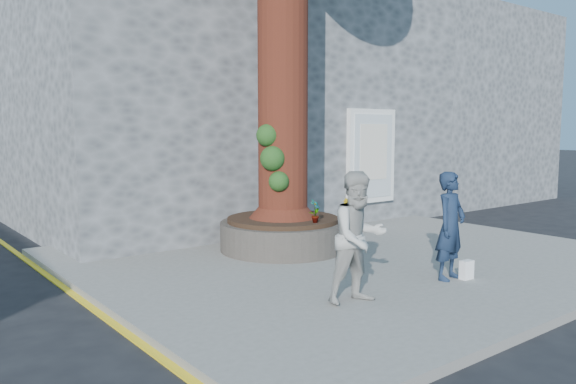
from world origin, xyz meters
TOP-DOWN VIEW (x-y plane):
  - ground at (0.00, 0.00)m, footprint 120.00×120.00m
  - pavement at (1.50, 1.00)m, footprint 9.00×8.00m
  - yellow_line at (-3.05, 1.00)m, footprint 0.10×30.00m
  - stone_shop at (2.50, 7.20)m, footprint 10.30×8.30m
  - neighbour_shop at (10.50, 7.20)m, footprint 6.00×8.00m
  - planter at (0.80, 2.00)m, footprint 2.30×2.30m
  - man at (1.47, -1.16)m, footprint 0.63×0.46m
  - woman at (-0.39, -1.13)m, footprint 0.91×0.76m
  - shopping_bag at (1.67, -1.32)m, footprint 0.21×0.13m
  - plant_a at (0.86, 1.17)m, footprint 0.26×0.22m
  - plant_b at (1.65, 1.15)m, footprint 0.27×0.27m
  - plant_c at (1.65, 2.58)m, footprint 0.20×0.20m
  - plant_d at (1.65, 2.85)m, footprint 0.31×0.32m

SIDE VIEW (x-z plane):
  - ground at x=0.00m, z-range 0.00..0.00m
  - yellow_line at x=-3.05m, z-range 0.00..0.01m
  - pavement at x=1.50m, z-range 0.00..0.12m
  - shopping_bag at x=1.67m, z-range 0.12..0.40m
  - planter at x=0.80m, z-range 0.11..0.71m
  - plant_d at x=1.65m, z-range 0.72..1.01m
  - plant_c at x=1.65m, z-range 0.72..1.06m
  - plant_b at x=1.65m, z-range 0.72..1.08m
  - man at x=1.47m, z-range 0.12..1.71m
  - plant_a at x=0.86m, z-range 0.72..1.13m
  - woman at x=-0.39m, z-range 0.12..1.80m
  - neighbour_shop at x=10.50m, z-range 0.00..6.00m
  - stone_shop at x=2.50m, z-range 0.01..6.31m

